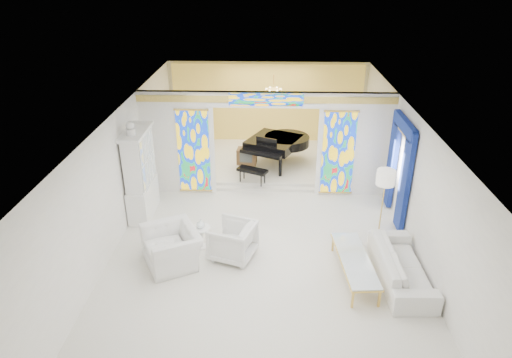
{
  "coord_description": "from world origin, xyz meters",
  "views": [
    {
      "loc": [
        0.14,
        -9.96,
        6.18
      ],
      "look_at": [
        -0.21,
        0.2,
        1.28
      ],
      "focal_mm": 32.0,
      "sensor_mm": 36.0,
      "label": 1
    }
  ],
  "objects_px": {
    "grand_piano": "(279,143)",
    "tv_console": "(247,156)",
    "sofa": "(402,265)",
    "coffee_table": "(355,260)",
    "china_cabinet": "(141,174)",
    "armchair_left": "(172,247)",
    "armchair_right": "(233,241)"
  },
  "relations": [
    {
      "from": "grand_piano",
      "to": "tv_console",
      "type": "distance_m",
      "value": 1.14
    },
    {
      "from": "china_cabinet",
      "to": "armchair_right",
      "type": "bearing_deg",
      "value": -36.61
    },
    {
      "from": "china_cabinet",
      "to": "coffee_table",
      "type": "height_order",
      "value": "china_cabinet"
    },
    {
      "from": "grand_piano",
      "to": "tv_console",
      "type": "xyz_separation_m",
      "value": [
        -1.0,
        -0.46,
        -0.29
      ]
    },
    {
      "from": "sofa",
      "to": "armchair_left",
      "type": "bearing_deg",
      "value": 83.84
    },
    {
      "from": "armchair_left",
      "to": "grand_piano",
      "type": "distance_m",
      "value": 5.74
    },
    {
      "from": "tv_console",
      "to": "grand_piano",
      "type": "bearing_deg",
      "value": 29.91
    },
    {
      "from": "armchair_right",
      "to": "tv_console",
      "type": "height_order",
      "value": "tv_console"
    },
    {
      "from": "sofa",
      "to": "coffee_table",
      "type": "xyz_separation_m",
      "value": [
        -0.98,
        0.05,
        0.08
      ]
    },
    {
      "from": "tv_console",
      "to": "china_cabinet",
      "type": "bearing_deg",
      "value": -130.22
    },
    {
      "from": "tv_console",
      "to": "coffee_table",
      "type": "bearing_deg",
      "value": -57.91
    },
    {
      "from": "china_cabinet",
      "to": "grand_piano",
      "type": "height_order",
      "value": "china_cabinet"
    },
    {
      "from": "armchair_left",
      "to": "armchair_right",
      "type": "bearing_deg",
      "value": 73.75
    },
    {
      "from": "sofa",
      "to": "grand_piano",
      "type": "relative_size",
      "value": 0.83
    },
    {
      "from": "coffee_table",
      "to": "armchair_right",
      "type": "bearing_deg",
      "value": 166.47
    },
    {
      "from": "tv_console",
      "to": "sofa",
      "type": "bearing_deg",
      "value": -50.06
    },
    {
      "from": "china_cabinet",
      "to": "armchair_right",
      "type": "xyz_separation_m",
      "value": [
        2.53,
        -1.88,
        -0.74
      ]
    },
    {
      "from": "armchair_left",
      "to": "sofa",
      "type": "xyz_separation_m",
      "value": [
        4.98,
        -0.41,
        -0.07
      ]
    },
    {
      "from": "armchair_left",
      "to": "china_cabinet",
      "type": "bearing_deg",
      "value": -178.87
    },
    {
      "from": "sofa",
      "to": "coffee_table",
      "type": "bearing_deg",
      "value": 85.8
    },
    {
      "from": "china_cabinet",
      "to": "armchair_left",
      "type": "relative_size",
      "value": 2.13
    },
    {
      "from": "armchair_left",
      "to": "armchair_right",
      "type": "distance_m",
      "value": 1.36
    },
    {
      "from": "grand_piano",
      "to": "tv_console",
      "type": "relative_size",
      "value": 4.06
    },
    {
      "from": "grand_piano",
      "to": "coffee_table",
      "type": "bearing_deg",
      "value": -49.24
    },
    {
      "from": "armchair_left",
      "to": "tv_console",
      "type": "bearing_deg",
      "value": 135.36
    },
    {
      "from": "armchair_left",
      "to": "armchair_right",
      "type": "xyz_separation_m",
      "value": [
        1.34,
        0.27,
        0.01
      ]
    },
    {
      "from": "china_cabinet",
      "to": "grand_piano",
      "type": "distance_m",
      "value": 4.73
    },
    {
      "from": "grand_piano",
      "to": "armchair_right",
      "type": "bearing_deg",
      "value": -77.58
    },
    {
      "from": "armchair_right",
      "to": "grand_piano",
      "type": "distance_m",
      "value": 5.05
    },
    {
      "from": "grand_piano",
      "to": "sofa",
      "type": "bearing_deg",
      "value": -40.54
    },
    {
      "from": "coffee_table",
      "to": "grand_piano",
      "type": "bearing_deg",
      "value": 105.8
    },
    {
      "from": "armchair_left",
      "to": "grand_piano",
      "type": "bearing_deg",
      "value": 127.06
    }
  ]
}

